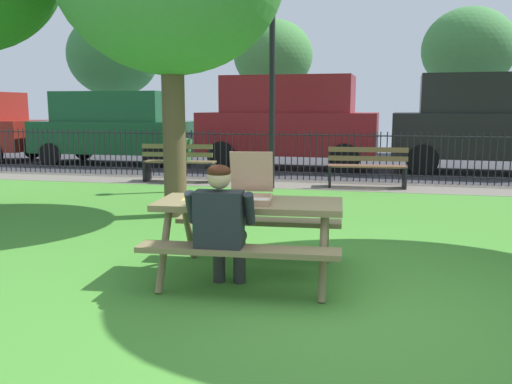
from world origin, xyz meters
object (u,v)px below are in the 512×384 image
Objects in this scene: pizza_box_open at (250,189)px; person_on_park_bench at (178,152)px; park_bench_left at (179,163)px; far_tree_center at (468,50)px; picnic_table_foreground at (249,218)px; lamp_post_walkway at (272,63)px; far_tree_left at (113,56)px; adult_at_table at (222,223)px; pizza_slice_on_table at (194,197)px; parked_car_left at (115,126)px; parked_car_center at (289,120)px; far_tree_midleft at (273,57)px; parked_car_right at (491,121)px; park_bench_center at (367,168)px.

person_on_park_bench is (-3.09, 6.22, -0.23)m from pizza_box_open.
park_bench_left is 0.31× the size of far_tree_center.
lamp_post_walkway is (-0.86, 5.73, 1.93)m from picnic_table_foreground.
picnic_table_foreground is at bearing -59.38° from far_tree_left.
adult_at_table and person_on_park_bench have the same top height.
parked_car_left is at bearing 121.00° from pizza_slice_on_table.
pizza_slice_on_table is 0.74m from adult_at_table.
parked_car_center is at bearing 93.03° from pizza_slice_on_table.
pizza_slice_on_table is at bearing -107.06° from far_tree_center.
park_bench_left is at bearing -91.05° from far_tree_midleft.
far_tree_left is at bearing 123.08° from person_on_park_bench.
person_on_park_bench is 0.26× the size of parked_car_left.
far_tree_center reaches higher than picnic_table_foreground.
picnic_table_foreground is at bearing -56.58° from parked_car_left.
adult_at_table is (-0.13, -0.51, 0.06)m from picnic_table_foreground.
lamp_post_walkway reaches higher than adult_at_table.
picnic_table_foreground is 6.97m from person_on_park_bench.
adult_at_table is 7.38m from person_on_park_bench.
parked_car_center is 0.86× the size of far_tree_left.
pizza_slice_on_table is 16.89m from far_tree_midleft.
far_tree_left reaches higher than parked_car_left.
lamp_post_walkway is 0.86× the size of parked_car_right.
pizza_box_open is 0.11× the size of parked_car_center.
picnic_table_foreground is 1.59× the size of person_on_park_bench.
picnic_table_foreground is 17.07m from far_tree_midleft.
park_bench_left reaches higher than picnic_table_foreground.
far_tree_midleft is at bearing -180.00° from far_tree_center.
pizza_box_open reaches higher than picnic_table_foreground.
park_bench_left is at bearing 180.00° from park_bench_center.
person_on_park_bench reaches higher than park_bench_center.
parked_car_center reaches higher than picnic_table_foreground.
parked_car_center is (-0.95, 9.89, 0.65)m from adult_at_table.
parked_car_right reaches higher than pizza_box_open.
far_tree_center is at bearing 63.79° from lamp_post_walkway.
pizza_box_open is 0.46× the size of adult_at_table.
far_tree_midleft is (-2.87, 16.53, 2.71)m from pizza_box_open.
pizza_box_open is at bearing 81.99° from picnic_table_foreground.
parked_car_right is at bearing 67.28° from adult_at_table.
far_tree_midleft is at bearing 0.00° from far_tree_left.
adult_at_table is 1.00× the size of person_on_park_bench.
pizza_box_open is 10.18m from parked_car_right.
adult_at_table is at bearing -66.55° from park_bench_left.
far_tree_center is at bearing 71.70° from park_bench_center.
picnic_table_foreground is at bearing -80.17° from far_tree_midleft.
pizza_box_open is 6.93m from park_bench_left.
park_bench_left is 4.11m from park_bench_center.
park_bench_left is 0.35× the size of parked_car_left.
lamp_post_walkway is at bearing -34.42° from parked_car_left.
pizza_slice_on_table is (-0.59, 0.06, 0.18)m from picnic_table_foreground.
far_tree_left is at bearing 152.51° from parked_car_right.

